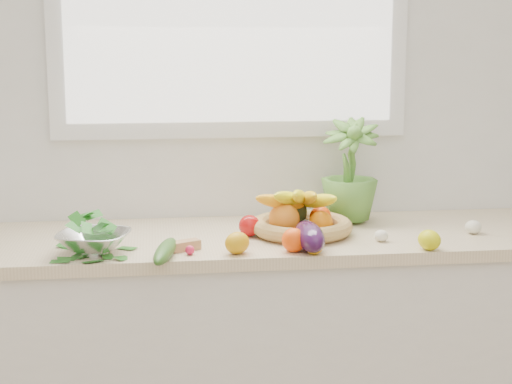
{
  "coord_description": "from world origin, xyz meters",
  "views": [
    {
      "loc": [
        -0.29,
        -0.62,
        1.53
      ],
      "look_at": [
        0.05,
        1.93,
        1.05
      ],
      "focal_mm": 55.0,
      "sensor_mm": 36.0,
      "label": 1
    }
  ],
  "objects": [
    {
      "name": "ginger",
      "position": [
        -0.2,
        1.77,
        0.92
      ],
      "size": [
        0.11,
        0.08,
        0.03
      ],
      "primitive_type": "cube",
      "rotation": [
        0.0,
        0.0,
        0.45
      ],
      "color": "tan",
      "rests_on": "countertop"
    },
    {
      "name": "eggplant",
      "position": [
        0.19,
        1.71,
        0.94
      ],
      "size": [
        0.09,
        0.23,
        0.09
      ],
      "primitive_type": "ellipsoid",
      "rotation": [
        0.0,
        0.0,
        0.02
      ],
      "color": "#300F37",
      "rests_on": "countertop"
    },
    {
      "name": "apple",
      "position": [
        0.03,
        1.92,
        0.94
      ],
      "size": [
        0.09,
        0.09,
        0.07
      ],
      "primitive_type": "sphere",
      "rotation": [
        0.0,
        0.0,
        -0.23
      ],
      "color": "#AD0E0D",
      "rests_on": "countertop"
    },
    {
      "name": "lemon_c",
      "position": [
        0.56,
        1.67,
        0.93
      ],
      "size": [
        0.09,
        0.1,
        0.06
      ],
      "primitive_type": "ellipsoid",
      "rotation": [
        0.0,
        0.0,
        0.36
      ],
      "color": "#CECE0B",
      "rests_on": "countertop"
    },
    {
      "name": "garlic_b",
      "position": [
        0.23,
        1.96,
        0.92
      ],
      "size": [
        0.06,
        0.06,
        0.04
      ],
      "primitive_type": "ellipsoid",
      "rotation": [
        0.0,
        0.0,
        -0.13
      ],
      "color": "white",
      "rests_on": "countertop"
    },
    {
      "name": "countertop",
      "position": [
        0.0,
        1.95,
        0.88
      ],
      "size": [
        2.24,
        0.62,
        0.04
      ],
      "primitive_type": "cube",
      "color": "beige",
      "rests_on": "counter_cabinet"
    },
    {
      "name": "back_wall",
      "position": [
        0.0,
        2.25,
        1.35
      ],
      "size": [
        4.5,
        0.02,
        2.7
      ],
      "primitive_type": "cube",
      "color": "white",
      "rests_on": "ground"
    },
    {
      "name": "lemon_b",
      "position": [
        -0.04,
        1.7,
        0.93
      ],
      "size": [
        0.11,
        0.11,
        0.07
      ],
      "primitive_type": "ellipsoid",
      "rotation": [
        0.0,
        0.0,
        -0.8
      ],
      "color": "orange",
      "rests_on": "countertop"
    },
    {
      "name": "fruit_basket",
      "position": [
        0.2,
        1.92,
        0.95
      ],
      "size": [
        0.44,
        0.44,
        0.18
      ],
      "color": "#AD774D",
      "rests_on": "countertop"
    },
    {
      "name": "radish",
      "position": [
        -0.18,
        1.71,
        0.91
      ],
      "size": [
        0.03,
        0.03,
        0.03
      ],
      "primitive_type": "sphere",
      "rotation": [
        0.0,
        0.0,
        -0.13
      ],
      "color": "#D51A42",
      "rests_on": "countertop"
    },
    {
      "name": "orange_loose",
      "position": [
        0.14,
        1.7,
        0.94
      ],
      "size": [
        0.1,
        0.1,
        0.08
      ],
      "primitive_type": "sphere",
      "rotation": [
        0.0,
        0.0,
        -0.4
      ],
      "color": "#FF4908",
      "rests_on": "countertop"
    },
    {
      "name": "garlic_a",
      "position": [
        0.79,
        1.86,
        0.92
      ],
      "size": [
        0.07,
        0.07,
        0.05
      ],
      "primitive_type": "ellipsoid",
      "rotation": [
        0.0,
        0.0,
        0.34
      ],
      "color": "white",
      "rests_on": "countertop"
    },
    {
      "name": "cucumber",
      "position": [
        -0.26,
        1.67,
        0.93
      ],
      "size": [
        0.1,
        0.28,
        0.05
      ],
      "primitive_type": "ellipsoid",
      "rotation": [
        0.0,
        0.0,
        -0.2
      ],
      "color": "#2F5A1A",
      "rests_on": "countertop"
    },
    {
      "name": "lemon_a",
      "position": [
        0.19,
        1.67,
        0.93
      ],
      "size": [
        0.07,
        0.09,
        0.06
      ],
      "primitive_type": "ellipsoid",
      "rotation": [
        0.0,
        0.0,
        0.26
      ],
      "color": "#FDB10D",
      "rests_on": "countertop"
    },
    {
      "name": "garlic_c",
      "position": [
        0.45,
        1.79,
        0.92
      ],
      "size": [
        0.05,
        0.05,
        0.04
      ],
      "primitive_type": "ellipsoid",
      "rotation": [
        0.0,
        0.0,
        -0.04
      ],
      "color": "white",
      "rests_on": "countertop"
    },
    {
      "name": "colander_with_spinach",
      "position": [
        -0.48,
        1.76,
        0.96
      ],
      "size": [
        0.27,
        0.27,
        0.12
      ],
      "color": "white",
      "rests_on": "countertop"
    },
    {
      "name": "counter_cabinet",
      "position": [
        0.0,
        1.95,
        0.43
      ],
      "size": [
        2.2,
        0.58,
        0.86
      ],
      "primitive_type": "cube",
      "color": "silver",
      "rests_on": "ground"
    },
    {
      "name": "potted_herb",
      "position": [
        0.41,
        2.09,
        1.09
      ],
      "size": [
        0.25,
        0.25,
        0.37
      ],
      "primitive_type": "imported",
      "rotation": [
        0.0,
        0.0,
        -0.28
      ],
      "color": "#579235",
      "rests_on": "countertop"
    }
  ]
}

